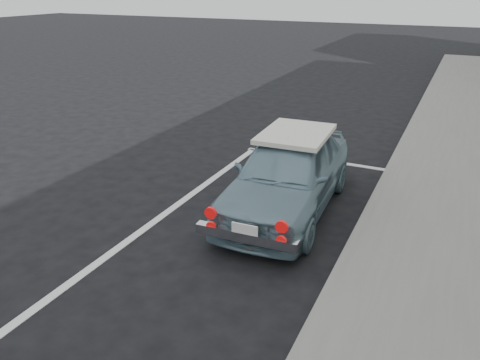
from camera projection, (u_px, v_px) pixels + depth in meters
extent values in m
cube|color=slate|center=(462.00, 352.00, 4.27)|extent=(2.80, 40.00, 0.15)
cube|color=silver|center=(319.00, 160.00, 9.11)|extent=(3.00, 0.12, 0.01)
cube|color=silver|center=(155.00, 221.00, 6.76)|extent=(0.12, 7.00, 0.01)
imported|color=#7193A2|center=(288.00, 173.00, 6.93)|extent=(1.53, 3.46, 1.16)
cube|color=silver|center=(296.00, 134.00, 7.02)|extent=(1.02, 1.34, 0.07)
cube|color=silver|center=(246.00, 236.00, 5.61)|extent=(1.30, 0.18, 0.12)
cube|color=white|center=(245.00, 231.00, 5.53)|extent=(0.33, 0.04, 0.17)
cylinder|color=red|center=(211.00, 213.00, 5.65)|extent=(0.15, 0.05, 0.15)
cylinder|color=red|center=(282.00, 227.00, 5.33)|extent=(0.15, 0.05, 0.15)
cylinder|color=red|center=(211.00, 226.00, 5.72)|extent=(0.12, 0.05, 0.12)
cylinder|color=red|center=(281.00, 241.00, 5.40)|extent=(0.12, 0.05, 0.12)
ellipsoid|color=brown|center=(257.00, 245.00, 5.93)|extent=(0.25, 0.37, 0.21)
sphere|color=brown|center=(251.00, 246.00, 5.78)|extent=(0.14, 0.14, 0.14)
cone|color=brown|center=(248.00, 240.00, 5.77)|extent=(0.05, 0.05, 0.05)
cone|color=brown|center=(254.00, 242.00, 5.73)|extent=(0.05, 0.05, 0.05)
cylinder|color=brown|center=(267.00, 245.00, 6.08)|extent=(0.10, 0.23, 0.03)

